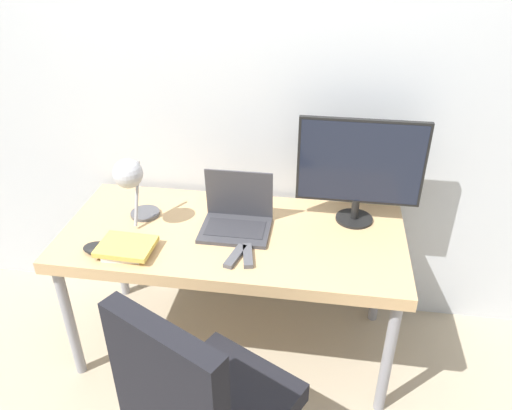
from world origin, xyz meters
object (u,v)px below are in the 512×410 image
object	(u,v)px
monitor	(360,166)
game_controller	(99,248)
office_chair	(201,408)
book_stack	(126,248)
laptop	(237,218)
desk_lamp	(130,179)

from	to	relation	value
monitor	game_controller	bearing A→B (deg)	-158.45
office_chair	book_stack	size ratio (longest dim) A/B	4.28
office_chair	book_stack	bearing A→B (deg)	127.82
monitor	book_stack	world-z (taller)	monitor
book_stack	game_controller	bearing A→B (deg)	-173.80
laptop	desk_lamp	distance (m)	0.52
monitor	game_controller	xyz separation A→B (m)	(-1.12, -0.44, -0.27)
book_stack	game_controller	xyz separation A→B (m)	(-0.12, -0.01, -0.01)
book_stack	office_chair	bearing A→B (deg)	-52.18
monitor	desk_lamp	bearing A→B (deg)	-167.70
monitor	office_chair	distance (m)	1.25
game_controller	laptop	bearing A→B (deg)	26.98
game_controller	monitor	bearing A→B (deg)	21.55
monitor	desk_lamp	world-z (taller)	monitor
office_chair	game_controller	xyz separation A→B (m)	(-0.60, 0.61, 0.16)
office_chair	game_controller	distance (m)	0.87
desk_lamp	monitor	bearing A→B (deg)	12.30
laptop	office_chair	xyz separation A→B (m)	(0.04, -0.90, -0.20)
office_chair	game_controller	bearing A→B (deg)	134.60
monitor	book_stack	distance (m)	1.12
book_stack	game_controller	size ratio (longest dim) A/B	1.66
desk_lamp	laptop	bearing A→B (deg)	8.32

